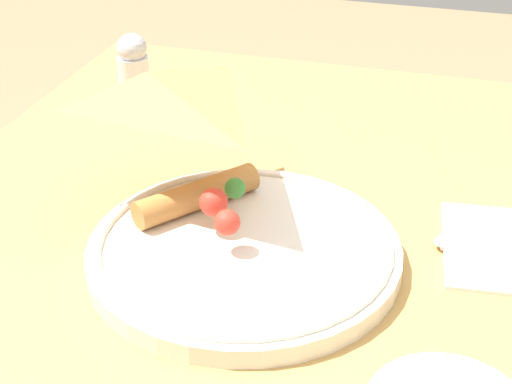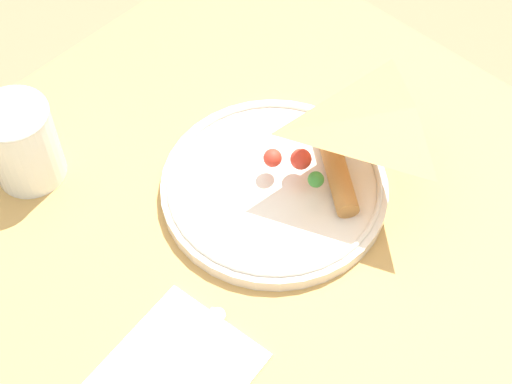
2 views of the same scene
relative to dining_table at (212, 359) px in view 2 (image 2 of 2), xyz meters
The scene contains 3 objects.
dining_table is the anchor object (origin of this frame).
plate_pizza 0.21m from the dining_table, 17.53° to the left, with size 0.25×0.25×0.05m.
milk_glass 0.31m from the dining_table, 92.61° to the left, with size 0.08×0.08×0.10m.
Camera 2 is at (-0.23, -0.28, 1.40)m, focal length 55.00 mm.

